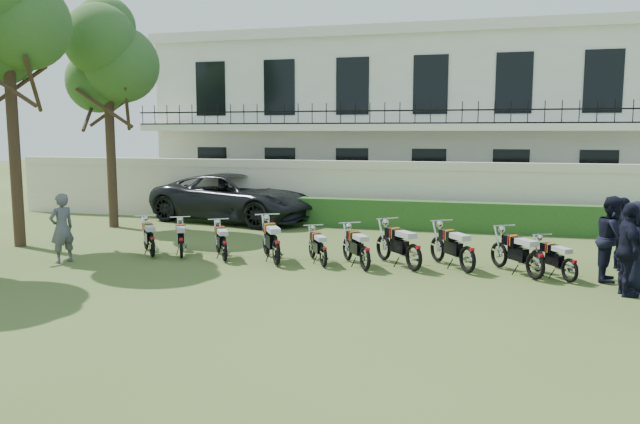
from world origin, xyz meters
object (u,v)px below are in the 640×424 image
object	(u,v)px
motorcycle_5	(365,252)
suv	(236,198)
motorcycle_6	(414,251)
officer_4	(613,239)
motorcycle_9	(570,264)
motorcycle_4	(323,251)
tree_west_mid	(7,12)
officer_5	(622,234)
motorcycle_1	(181,242)
motorcycle_2	(224,245)
motorcycle_0	(152,241)
inspector	(62,228)
motorcycle_7	(468,253)
officer_2	(628,250)
tree_west_near	(108,57)
motorcycle_8	(536,259)
motorcycle_3	(276,246)
officer_3	(636,246)

from	to	relation	value
motorcycle_5	suv	world-z (taller)	suv
motorcycle_6	officer_4	xyz separation A→B (m)	(4.40, 0.28, 0.44)
motorcycle_9	motorcycle_4	bearing A→B (deg)	147.20
tree_west_mid	suv	world-z (taller)	tree_west_mid
officer_4	officer_5	bearing A→B (deg)	-6.84
motorcycle_1	motorcycle_2	world-z (taller)	motorcycle_2
motorcycle_0	officer_4	size ratio (longest dim) A/B	0.78
inspector	officer_5	world-z (taller)	inspector
tree_west_mid	officer_4	bearing A→B (deg)	-0.32
officer_5	motorcycle_4	bearing A→B (deg)	96.55
motorcycle_7	officer_2	xyz separation A→B (m)	(3.21, -1.16, 0.45)
suv	officer_2	world-z (taller)	officer_2
tree_west_near	motorcycle_8	xyz separation A→B (m)	(13.78, -4.50, -5.39)
motorcycle_9	officer_2	xyz separation A→B (m)	(0.99, -0.84, 0.53)
suv	officer_2	bearing A→B (deg)	-110.86
suv	motorcycle_2	bearing A→B (deg)	-146.75
motorcycle_7	officer_4	bearing A→B (deg)	-32.00
motorcycle_5	officer_4	bearing A→B (deg)	-26.24
motorcycle_1	inspector	xyz separation A→B (m)	(-2.71, -1.22, 0.45)
motorcycle_0	motorcycle_7	xyz separation A→B (m)	(8.15, 0.31, 0.05)
officer_2	motorcycle_8	bearing A→B (deg)	58.23
motorcycle_8	officer_4	xyz separation A→B (m)	(1.65, 0.41, 0.47)
motorcycle_0	motorcycle_8	size ratio (longest dim) A/B	0.89
tree_west_mid	officer_2	xyz separation A→B (m)	(16.00, -1.41, -5.71)
suv	inspector	distance (m)	8.20
motorcycle_3	tree_west_near	bearing A→B (deg)	118.58
motorcycle_8	motorcycle_9	world-z (taller)	motorcycle_8
tree_west_mid	motorcycle_6	xyz separation A→B (m)	(11.53, -0.37, -6.15)
motorcycle_5	tree_west_near	bearing A→B (deg)	123.11
officer_4	officer_5	world-z (taller)	officer_4
motorcycle_9	tree_west_mid	bearing A→B (deg)	145.82
officer_3	motorcycle_0	bearing A→B (deg)	79.49
inspector	motorcycle_5	bearing A→B (deg)	118.81
motorcycle_9	motorcycle_3	bearing A→B (deg)	148.67
motorcycle_7	motorcycle_8	xyz separation A→B (m)	(1.50, -0.26, -0.01)
motorcycle_7	officer_2	bearing A→B (deg)	-54.74
suv	officer_5	distance (m)	13.37
motorcycle_3	motorcycle_5	xyz separation A→B (m)	(2.24, 0.02, -0.06)
motorcycle_7	inspector	world-z (taller)	inspector
tree_west_near	motorcycle_3	xyz separation A→B (m)	(7.66, -4.65, -5.36)
motorcycle_6	motorcycle_8	world-z (taller)	motorcycle_6
motorcycle_0	officer_3	distance (m)	11.62
motorcycle_1	inspector	world-z (taller)	inspector
officer_2	officer_5	size ratio (longest dim) A/B	1.08
motorcycle_0	officer_5	size ratio (longest dim) A/B	0.84
motorcycle_7	inspector	xyz separation A→B (m)	(-10.08, -1.39, 0.38)
motorcycle_4	inspector	bearing A→B (deg)	159.84
motorcycle_4	inspector	distance (m)	6.74
inspector	motorcycle_7	bearing A→B (deg)	119.22
suv	officer_4	xyz separation A→B (m)	(11.87, -6.55, 0.07)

